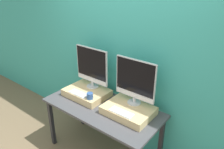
{
  "coord_description": "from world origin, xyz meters",
  "views": [
    {
      "loc": [
        1.56,
        -1.42,
        2.33
      ],
      "look_at": [
        0.0,
        0.57,
        1.16
      ],
      "focal_mm": 35.0,
      "sensor_mm": 36.0,
      "label": 1
    }
  ],
  "objects_px": {
    "mug": "(90,96)",
    "keyboard_right": "(121,112)",
    "monitor_right": "(135,81)",
    "monitor_left": "(92,66)",
    "keyboard_left": "(79,93)"
  },
  "relations": [
    {
      "from": "mug",
      "to": "keyboard_right",
      "type": "xyz_separation_m",
      "value": [
        0.5,
        0.0,
        -0.04
      ]
    },
    {
      "from": "mug",
      "to": "monitor_right",
      "type": "relative_size",
      "value": 0.15
    },
    {
      "from": "keyboard_left",
      "to": "mug",
      "type": "height_order",
      "value": "mug"
    },
    {
      "from": "monitor_left",
      "to": "keyboard_right",
      "type": "distance_m",
      "value": 0.81
    },
    {
      "from": "mug",
      "to": "keyboard_right",
      "type": "bearing_deg",
      "value": 0.0
    },
    {
      "from": "mug",
      "to": "keyboard_left",
      "type": "bearing_deg",
      "value": 180.0
    },
    {
      "from": "monitor_right",
      "to": "keyboard_right",
      "type": "relative_size",
      "value": 1.94
    },
    {
      "from": "keyboard_left",
      "to": "keyboard_right",
      "type": "distance_m",
      "value": 0.7
    },
    {
      "from": "monitor_right",
      "to": "keyboard_left",
      "type": "bearing_deg",
      "value": -158.95
    },
    {
      "from": "monitor_right",
      "to": "keyboard_right",
      "type": "xyz_separation_m",
      "value": [
        0.0,
        -0.27,
        -0.3
      ]
    },
    {
      "from": "mug",
      "to": "keyboard_right",
      "type": "height_order",
      "value": "mug"
    },
    {
      "from": "keyboard_left",
      "to": "mug",
      "type": "distance_m",
      "value": 0.21
    },
    {
      "from": "keyboard_left",
      "to": "monitor_right",
      "type": "xyz_separation_m",
      "value": [
        0.7,
        0.27,
        0.3
      ]
    },
    {
      "from": "mug",
      "to": "monitor_left",
      "type": "bearing_deg",
      "value": 127.1
    },
    {
      "from": "mug",
      "to": "monitor_right",
      "type": "distance_m",
      "value": 0.62
    }
  ]
}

